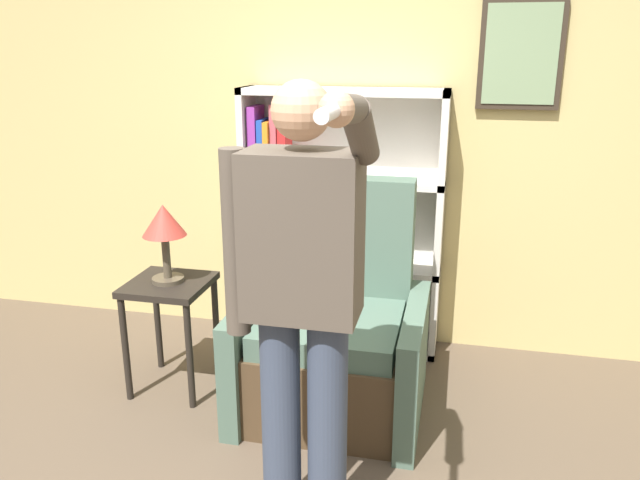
% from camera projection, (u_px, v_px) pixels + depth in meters
% --- Properties ---
extents(wall_back, '(8.00, 0.11, 2.80)m').
position_uv_depth(wall_back, '(348.00, 121.00, 3.80)').
color(wall_back, tan).
rests_on(wall_back, ground_plane).
extents(bookcase, '(1.22, 0.28, 1.61)m').
position_uv_depth(bookcase, '(321.00, 225.00, 3.86)').
color(bookcase, silver).
rests_on(bookcase, ground_plane).
extents(armchair, '(0.94, 0.85, 1.18)m').
position_uv_depth(armchair, '(335.00, 339.00, 3.27)').
color(armchair, '#4C3823').
rests_on(armchair, ground_plane).
extents(person_standing, '(0.55, 0.78, 1.74)m').
position_uv_depth(person_standing, '(301.00, 297.00, 2.20)').
color(person_standing, '#384256').
rests_on(person_standing, ground_plane).
extents(side_table, '(0.42, 0.42, 0.63)m').
position_uv_depth(side_table, '(170.00, 302.00, 3.38)').
color(side_table, black).
rests_on(side_table, ground_plane).
extents(table_lamp, '(0.23, 0.23, 0.43)m').
position_uv_depth(table_lamp, '(164.00, 226.00, 3.26)').
color(table_lamp, '#4C4233').
rests_on(table_lamp, side_table).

